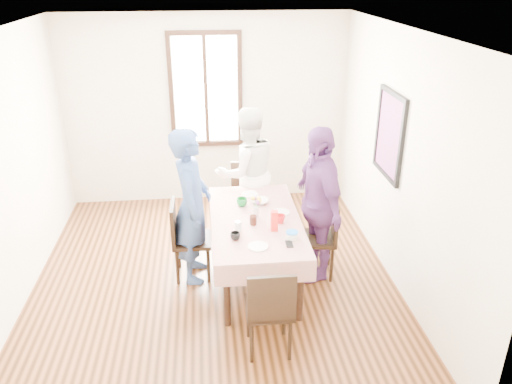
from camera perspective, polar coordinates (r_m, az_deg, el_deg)
ground at (r=5.78m, az=-4.71°, el=-9.88°), size 4.50×4.50×0.00m
back_wall at (r=7.29m, az=-5.63°, el=9.14°), size 4.00×0.00×4.00m
right_wall at (r=5.54m, az=15.96°, el=3.36°), size 0.00×4.50×4.50m
window_frame at (r=7.20m, az=-5.72°, el=11.41°), size 1.02×0.06×1.62m
window_pane at (r=7.21m, az=-5.72°, el=11.42°), size 0.90×0.02×1.50m
art_poster at (r=5.73m, az=14.94°, el=6.30°), size 0.04×0.76×0.96m
dining_table at (r=5.59m, az=-0.05°, el=-6.58°), size 0.83×1.65×0.75m
tablecloth at (r=5.40m, az=-0.06°, el=-3.11°), size 0.95×1.77×0.01m
chair_left at (r=5.66m, az=-7.27°, el=-5.41°), size 0.42×0.42×0.91m
chair_right at (r=5.69m, az=6.89°, el=-5.20°), size 0.48×0.48×0.91m
chair_far at (r=6.55m, az=-1.10°, el=-0.89°), size 0.47×0.47×0.91m
chair_near at (r=4.60m, az=1.47°, el=-12.96°), size 0.42×0.42×0.91m
person_left at (r=5.47m, az=-7.30°, el=-1.59°), size 0.46×0.66×1.75m
person_far at (r=6.37m, az=-1.11°, el=2.25°), size 0.98×0.86×1.70m
person_right at (r=5.49m, az=6.92°, el=-1.36°), size 0.60×1.09×1.76m
mug_black at (r=4.99m, az=-2.38°, el=-5.02°), size 0.13×0.13×0.08m
mug_flag at (r=5.30m, az=2.82°, el=-3.07°), size 0.13×0.13×0.09m
mug_green at (r=5.67m, az=-1.62°, el=-1.14°), size 0.12×0.12×0.09m
serving_bowl at (r=5.74m, az=0.41°, el=-1.05°), size 0.24×0.24×0.05m
juice_carton at (r=5.13m, az=2.10°, el=-3.29°), size 0.07×0.07×0.22m
butter_tub at (r=5.02m, az=4.10°, el=-4.95°), size 0.13×0.13×0.06m
jam_jar at (r=5.26m, az=-0.32°, el=-3.21°), size 0.07×0.07×0.10m
drinking_glass at (r=5.15m, az=-2.04°, el=-3.87°), size 0.07×0.07×0.10m
smartphone at (r=4.93m, az=3.81°, el=-5.92°), size 0.07×0.14×0.01m
flower_vase at (r=5.42m, az=0.00°, el=-2.21°), size 0.06×0.06×0.12m
plate_right at (r=5.53m, az=2.83°, el=-2.33°), size 0.20×0.20×0.01m
plate_far at (r=5.96m, az=-0.75°, el=-0.23°), size 0.20×0.20×0.01m
plate_near at (r=4.88m, az=0.24°, el=-6.18°), size 0.20×0.20×0.01m
butter_lid at (r=5.00m, az=4.11°, el=-4.57°), size 0.12×0.12×0.01m
flower_bunch at (r=5.37m, az=0.00°, el=-1.16°), size 0.09×0.09×0.10m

